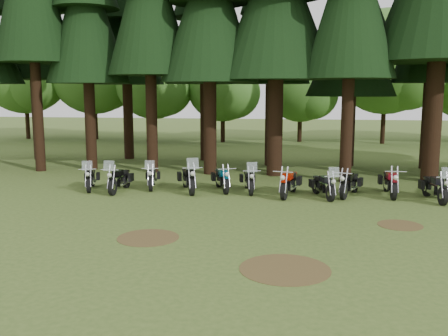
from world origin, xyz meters
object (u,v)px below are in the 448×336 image
Objects in this scene: motorcycle_0 at (91,179)px; motorcycle_7 at (323,186)px; motorcycle_4 at (222,179)px; motorcycle_5 at (249,181)px; motorcycle_1 at (119,180)px; motorcycle_2 at (152,178)px; motorcycle_3 at (188,179)px; motorcycle_8 at (350,184)px; motorcycle_10 at (435,188)px; motorcycle_6 at (289,184)px; motorcycle_9 at (390,183)px.

motorcycle_0 is 1.01× the size of motorcycle_7.
motorcycle_5 reaches higher than motorcycle_4.
motorcycle_1 is 1.08× the size of motorcycle_2.
motorcycle_7 is (5.57, -0.41, -0.07)m from motorcycle_3.
motorcycle_8 is (9.51, 0.54, -0.02)m from motorcycle_1.
motorcycle_2 is 11.58m from motorcycle_10.
motorcycle_1 reaches higher than motorcycle_4.
motorcycle_6 is 4.10m from motorcycle_9.
motorcycle_0 is 0.89× the size of motorcycle_3.
motorcycle_9 reaches higher than motorcycle_8.
motorcycle_10 reaches higher than motorcycle_8.
motorcycle_10 is (5.60, -0.08, -0.01)m from motorcycle_6.
motorcycle_2 is at bearing 179.96° from motorcycle_9.
motorcycle_2 is 6.00m from motorcycle_6.
motorcycle_0 is 0.94× the size of motorcycle_1.
motorcycle_6 is (4.22, -0.25, -0.03)m from motorcycle_3.
motorcycle_1 is 8.45m from motorcycle_7.
motorcycle_6 reaches higher than motorcycle_8.
motorcycle_4 is 1.18m from motorcycle_5.
motorcycle_2 is at bearing -1.63° from motorcycle_0.
motorcycle_8 is (1.07, 0.49, 0.01)m from motorcycle_7.
motorcycle_1 is at bearing -166.84° from motorcycle_6.
motorcycle_0 is at bearing 172.21° from motorcycle_5.
motorcycle_4 is at bearing -179.65° from motorcycle_9.
motorcycle_9 is 1.04× the size of motorcycle_10.
motorcycle_3 reaches higher than motorcycle_6.
motorcycle_2 is 0.90× the size of motorcycle_6.
motorcycle_3 is at bearing -14.30° from motorcycle_0.
motorcycle_7 is (4.20, -0.82, -0.01)m from motorcycle_4.
motorcycle_9 is at bearing 20.58° from motorcycle_6.
motorcycle_0 is 0.89× the size of motorcycle_9.
motorcycle_5 reaches higher than motorcycle_0.
motorcycle_5 is at bearing -178.38° from motorcycle_9.
motorcycle_3 is at bearing 171.46° from motorcycle_10.
motorcycle_3 is (2.88, 0.45, 0.04)m from motorcycle_1.
motorcycle_5 is (4.27, -0.20, 0.02)m from motorcycle_2.
motorcycle_3 reaches higher than motorcycle_2.
motorcycle_7 is 1.18m from motorcycle_8.
motorcycle_1 is 0.95× the size of motorcycle_3.
motorcycle_10 is at bearing -16.80° from motorcycle_5.
motorcycle_3 reaches higher than motorcycle_0.
motorcycle_5 is 7.30m from motorcycle_10.
motorcycle_9 is at bearing -10.85° from motorcycle_5.
motorcycle_0 is 6.81m from motorcycle_5.
motorcycle_4 is 0.98× the size of motorcycle_5.
motorcycle_2 is at bearing 143.21° from motorcycle_3.
motorcycle_1 reaches higher than motorcycle_5.
motorcycle_4 is 2.93m from motorcycle_6.
motorcycle_2 reaches higher than motorcycle_6.
motorcycle_4 is at bearing -4.48° from motorcycle_3.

